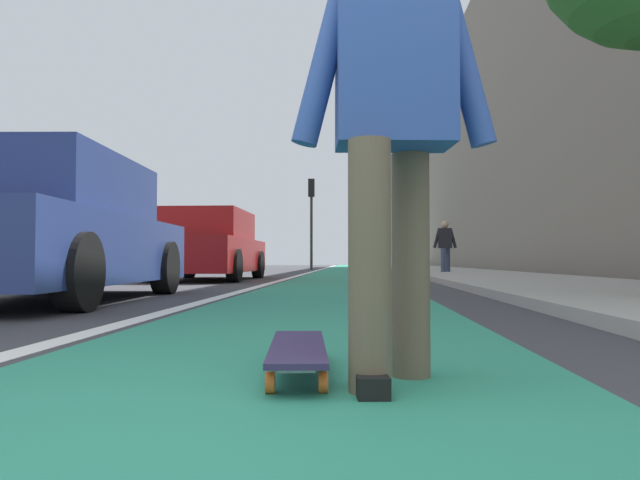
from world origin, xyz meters
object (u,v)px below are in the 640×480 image
(skateboard, at_px, (298,350))
(traffic_light, at_px, (311,207))
(skater_person, at_px, (393,113))
(parked_car_near, at_px, (50,232))
(pedestrian_distant, at_px, (445,244))
(parked_car_mid, at_px, (209,247))

(skateboard, bearing_deg, traffic_light, 4.06)
(skater_person, bearing_deg, skateboard, 66.60)
(parked_car_near, xyz_separation_m, pedestrian_distant, (10.76, -5.68, 0.15))
(skater_person, distance_m, pedestrian_distant, 14.90)
(parked_car_mid, bearing_deg, skateboard, -164.34)
(skater_person, height_order, parked_car_mid, skater_person)
(skater_person, distance_m, traffic_light, 24.79)
(skateboard, xyz_separation_m, parked_car_mid, (10.47, 2.93, 0.62))
(skateboard, relative_size, traffic_light, 0.21)
(skateboard, xyz_separation_m, pedestrian_distant, (14.56, -2.72, 0.78))
(skateboard, bearing_deg, parked_car_near, 37.83)
(pedestrian_distant, bearing_deg, skateboard, 169.41)
(traffic_light, xyz_separation_m, pedestrian_distant, (-9.92, -4.46, -1.96))
(parked_car_near, distance_m, pedestrian_distant, 12.16)
(parked_car_mid, bearing_deg, skater_person, -162.84)
(parked_car_mid, relative_size, traffic_light, 1.09)
(pedestrian_distant, bearing_deg, skater_person, 170.82)
(skateboard, distance_m, traffic_light, 24.70)
(parked_car_mid, relative_size, pedestrian_distant, 2.94)
(parked_car_mid, height_order, traffic_light, traffic_light)
(skateboard, height_order, parked_car_near, parked_car_near)
(pedestrian_distant, bearing_deg, traffic_light, 24.21)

